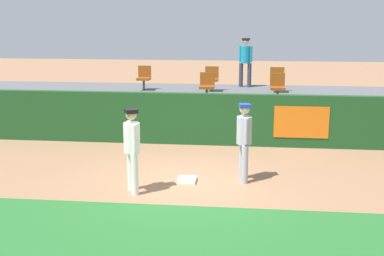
# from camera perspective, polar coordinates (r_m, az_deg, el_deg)

# --- Properties ---
(ground_plane) EXTENTS (60.00, 60.00, 0.00)m
(ground_plane) POSITION_cam_1_polar(r_m,az_deg,el_deg) (11.10, -0.59, -6.31)
(ground_plane) COLOR #936B4C
(grass_foreground_strip) EXTENTS (18.00, 2.80, 0.01)m
(grass_foreground_strip) POSITION_cam_1_polar(r_m,az_deg,el_deg) (8.59, -2.84, -12.26)
(grass_foreground_strip) COLOR #26662B
(grass_foreground_strip) RESTS_ON ground_plane
(first_base) EXTENTS (0.40, 0.40, 0.08)m
(first_base) POSITION_cam_1_polar(r_m,az_deg,el_deg) (11.19, -0.57, -5.94)
(first_base) COLOR white
(first_base) RESTS_ON ground_plane
(player_fielder_home) EXTENTS (0.46, 0.57, 1.78)m
(player_fielder_home) POSITION_cam_1_polar(r_m,az_deg,el_deg) (10.33, -6.86, -1.91)
(player_fielder_home) COLOR white
(player_fielder_home) RESTS_ON ground_plane
(player_runner_visitor) EXTENTS (0.39, 0.48, 1.75)m
(player_runner_visitor) POSITION_cam_1_polar(r_m,az_deg,el_deg) (11.03, 5.97, -1.01)
(player_runner_visitor) COLOR #9EA3AD
(player_runner_visitor) RESTS_ON ground_plane
(field_wall) EXTENTS (18.00, 0.26, 1.48)m
(field_wall) POSITION_cam_1_polar(r_m,az_deg,el_deg) (14.18, 1.11, 1.03)
(field_wall) COLOR #19471E
(field_wall) RESTS_ON ground_plane
(bleacher_platform) EXTENTS (18.00, 4.80, 1.05)m
(bleacher_platform) POSITION_cam_1_polar(r_m,az_deg,el_deg) (16.73, 1.87, 2.12)
(bleacher_platform) COLOR #59595E
(bleacher_platform) RESTS_ON ground_plane
(seat_front_right) EXTENTS (0.44, 0.44, 0.84)m
(seat_front_right) POSITION_cam_1_polar(r_m,az_deg,el_deg) (15.43, 9.75, 4.79)
(seat_front_right) COLOR #4C4C51
(seat_front_right) RESTS_ON bleacher_platform
(seat_back_right) EXTENTS (0.48, 0.44, 0.84)m
(seat_back_right) POSITION_cam_1_polar(r_m,az_deg,el_deg) (17.22, 9.71, 5.62)
(seat_back_right) COLOR #4C4C51
(seat_back_right) RESTS_ON bleacher_platform
(seat_back_left) EXTENTS (0.45, 0.44, 0.84)m
(seat_back_left) POSITION_cam_1_polar(r_m,az_deg,el_deg) (17.56, -5.51, 5.88)
(seat_back_left) COLOR #4C4C51
(seat_back_left) RESTS_ON bleacher_platform
(seat_front_center) EXTENTS (0.45, 0.44, 0.84)m
(seat_front_center) POSITION_cam_1_polar(r_m,az_deg,el_deg) (15.45, 1.73, 4.98)
(seat_front_center) COLOR #4C4C51
(seat_front_center) RESTS_ON bleacher_platform
(seat_back_center) EXTENTS (0.46, 0.44, 0.84)m
(seat_back_center) POSITION_cam_1_polar(r_m,az_deg,el_deg) (17.23, 2.26, 5.80)
(seat_back_center) COLOR #4C4C51
(seat_back_center) RESTS_ON bleacher_platform
(spectator_hooded) EXTENTS (0.48, 0.41, 1.76)m
(spectator_hooded) POSITION_cam_1_polar(r_m,az_deg,el_deg) (18.27, 6.14, 7.86)
(spectator_hooded) COLOR #33384C
(spectator_hooded) RESTS_ON bleacher_platform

